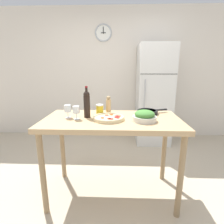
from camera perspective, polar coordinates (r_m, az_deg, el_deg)
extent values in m
plane|color=#BCAD93|center=(2.28, -0.04, -24.87)|extent=(14.00, 14.00, 0.00)
cube|color=silver|center=(3.71, 1.13, 12.05)|extent=(6.40, 0.06, 2.60)
torus|color=#A8ADB2|center=(3.74, -2.85, 24.40)|extent=(0.33, 0.03, 0.33)
cylinder|color=white|center=(3.75, -2.85, 24.39)|extent=(0.29, 0.01, 0.29)
cube|color=black|center=(3.74, -2.86, 24.41)|extent=(0.10, 0.01, 0.01)
cube|color=black|center=(3.75, -2.87, 25.10)|extent=(0.01, 0.01, 0.13)
cube|color=silver|center=(3.45, 13.47, 5.33)|extent=(0.63, 0.62, 1.86)
cube|color=black|center=(3.11, 15.02, 11.89)|extent=(0.62, 0.01, 0.01)
cylinder|color=#B2B2B7|center=(3.11, 10.51, 2.82)|extent=(0.02, 0.02, 0.84)
cube|color=tan|center=(1.85, -0.04, -2.83)|extent=(1.44, 0.73, 0.05)
cylinder|color=#967A55|center=(1.91, -21.67, -18.40)|extent=(0.06, 0.06, 0.87)
cylinder|color=#967A55|center=(1.87, 21.47, -19.28)|extent=(0.06, 0.06, 0.87)
cylinder|color=#967A55|center=(2.41, -15.87, -10.90)|extent=(0.06, 0.06, 0.87)
cylinder|color=#967A55|center=(2.38, 16.67, -11.37)|extent=(0.06, 0.06, 0.87)
cylinder|color=black|center=(1.88, -8.18, 1.72)|extent=(0.07, 0.07, 0.23)
sphere|color=black|center=(1.85, -8.33, 5.68)|extent=(0.07, 0.07, 0.07)
cylinder|color=black|center=(1.85, -8.37, 6.78)|extent=(0.03, 0.03, 0.07)
cylinder|color=maroon|center=(1.84, -8.41, 8.13)|extent=(0.03, 0.03, 0.02)
cylinder|color=silver|center=(1.85, -11.49, -2.23)|extent=(0.07, 0.07, 0.00)
cylinder|color=silver|center=(1.84, -11.53, -1.26)|extent=(0.01, 0.01, 0.06)
cylinder|color=white|center=(1.83, -11.64, 0.78)|extent=(0.07, 0.07, 0.07)
cylinder|color=maroon|center=(1.83, -11.59, -0.07)|extent=(0.06, 0.06, 0.02)
cylinder|color=silver|center=(1.93, -14.12, -1.75)|extent=(0.07, 0.07, 0.00)
cylinder|color=silver|center=(1.92, -14.18, -0.82)|extent=(0.01, 0.01, 0.06)
cylinder|color=white|center=(1.90, -14.30, 1.15)|extent=(0.07, 0.07, 0.07)
cylinder|color=maroon|center=(1.91, -14.24, 0.12)|extent=(0.06, 0.06, 0.00)
cylinder|color=tan|center=(2.00, -1.18, 1.67)|extent=(0.05, 0.05, 0.17)
sphere|color=tan|center=(1.98, -1.19, 4.61)|extent=(0.05, 0.05, 0.05)
cylinder|color=silver|center=(1.77, 10.55, -2.14)|extent=(0.24, 0.24, 0.05)
ellipsoid|color=#478438|center=(1.76, 10.62, -0.68)|extent=(0.20, 0.20, 0.08)
cylinder|color=beige|center=(1.80, -1.12, -2.10)|extent=(0.32, 0.32, 0.02)
torus|color=beige|center=(1.80, -1.13, -1.67)|extent=(0.32, 0.32, 0.02)
cylinder|color=red|center=(1.83, 1.48, -1.34)|extent=(0.04, 0.04, 0.01)
cylinder|color=red|center=(1.77, -3.14, -1.91)|extent=(0.04, 0.04, 0.01)
cylinder|color=red|center=(1.73, -0.12, -2.26)|extent=(0.04, 0.04, 0.01)
cylinder|color=#D34621|center=(1.74, -1.04, -2.12)|extent=(0.03, 0.03, 0.01)
cylinder|color=red|center=(1.73, -0.95, -2.27)|extent=(0.03, 0.03, 0.01)
cylinder|color=#E64516|center=(1.89, -0.22, -0.88)|extent=(0.04, 0.04, 0.01)
cylinder|color=#E0462F|center=(1.87, -1.75, -1.02)|extent=(0.04, 0.04, 0.01)
cylinder|color=red|center=(1.77, 1.84, -1.86)|extent=(0.04, 0.04, 0.01)
cylinder|color=red|center=(1.79, 1.45, -1.69)|extent=(0.05, 0.05, 0.01)
cylinder|color=red|center=(1.83, 2.18, -1.37)|extent=(0.04, 0.04, 0.01)
cylinder|color=yellow|center=(1.98, -4.02, 0.61)|extent=(0.08, 0.08, 0.11)
cylinder|color=white|center=(1.97, -4.05, 2.28)|extent=(0.08, 0.08, 0.01)
cylinder|color=black|center=(2.07, 11.47, 0.02)|extent=(0.23, 0.23, 0.04)
cylinder|color=black|center=(2.06, 11.48, 0.13)|extent=(0.19, 0.19, 0.03)
cube|color=black|center=(2.16, 15.85, 0.72)|extent=(0.14, 0.07, 0.02)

